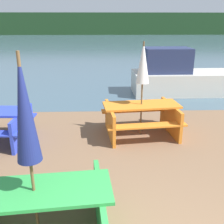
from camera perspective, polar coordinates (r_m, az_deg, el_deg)
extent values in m
cube|color=#425B6B|center=(32.75, -0.87, 14.71)|extent=(60.00, 50.00, 0.00)
cube|color=#1E3D1E|center=(52.64, -1.32, 18.66)|extent=(80.00, 1.60, 4.00)
cube|color=green|center=(3.39, -16.62, -16.26)|extent=(1.92, 0.88, 0.04)
cube|color=green|center=(3.99, -15.07, -14.92)|extent=(1.88, 0.46, 0.04)
cube|color=green|center=(3.58, -2.55, -20.79)|extent=(0.21, 1.38, 0.71)
cube|color=blue|center=(7.02, -22.79, -0.69)|extent=(1.66, 0.35, 0.04)
cube|color=blue|center=(6.32, -18.87, -3.11)|extent=(0.13, 1.38, 0.71)
cube|color=orange|center=(6.28, 6.42, 1.53)|extent=(1.86, 0.89, 0.04)
cube|color=orange|center=(5.88, 7.63, -2.98)|extent=(1.81, 0.48, 0.04)
cube|color=orange|center=(6.88, 5.20, 0.47)|extent=(1.81, 0.48, 0.04)
cube|color=orange|center=(6.26, -0.43, -2.13)|extent=(0.22, 1.38, 0.73)
cube|color=orange|center=(6.63, 12.64, -1.39)|extent=(0.22, 1.38, 0.73)
cylinder|color=brown|center=(3.15, -17.42, -9.44)|extent=(0.04, 0.04, 2.38)
cone|color=navy|center=(2.92, -18.54, 0.58)|extent=(0.28, 0.28, 1.22)
cylinder|color=brown|center=(6.18, 6.55, 4.73)|extent=(0.04, 0.04, 2.22)
cone|color=white|center=(6.05, 6.78, 10.64)|extent=(0.31, 0.31, 0.94)
cube|color=beige|center=(10.41, 15.22, 6.21)|extent=(3.83, 1.61, 0.82)
cube|color=navy|center=(10.07, 11.87, 11.00)|extent=(1.69, 1.11, 0.89)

